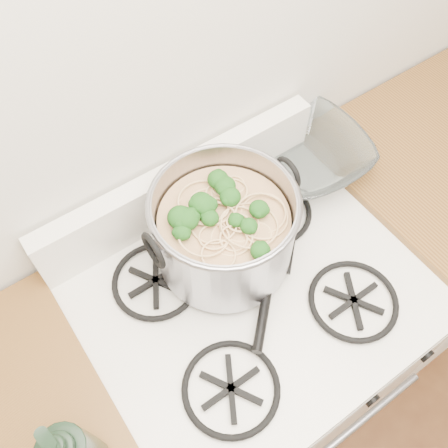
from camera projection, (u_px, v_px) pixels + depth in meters
gas_range at (247, 359)px, 1.53m from camera, size 0.76×0.66×0.92m
counter_right at (442, 218)px, 1.80m from camera, size 1.00×0.65×0.92m
stock_pot at (224, 230)px, 1.10m from camera, size 0.35×0.32×0.22m
spatula at (275, 249)px, 1.17m from camera, size 0.42×0.42×0.02m
glass_bowl at (303, 159)px, 1.32m from camera, size 0.14×0.14×0.03m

